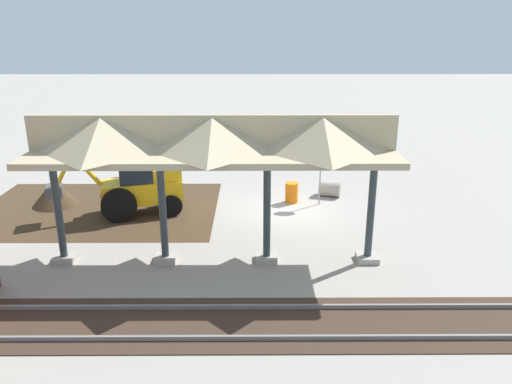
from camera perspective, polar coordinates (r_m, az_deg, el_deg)
ground_plane at (r=21.26m, az=3.88°, el=-2.05°), size 120.00×120.00×0.00m
dirt_work_zone at (r=22.36m, az=-17.53°, el=-1.84°), size 10.05×7.00×0.01m
platform_canopy at (r=15.44m, az=-4.96°, el=6.05°), size 11.29×3.20×4.90m
rail_tracks at (r=13.66m, az=6.45°, el=-14.68°), size 60.00×2.58×0.15m
stop_sign at (r=21.48m, az=7.41°, el=3.30°), size 0.72×0.31×2.58m
backhoe at (r=20.96m, az=-13.38°, el=0.82°), size 5.32×2.60×2.82m
dirt_mound at (r=23.49m, az=-21.90°, el=-1.37°), size 3.89×3.89×2.20m
concrete_pipe at (r=23.04m, az=8.43°, el=0.38°), size 1.10×0.94×0.71m
traffic_barrel at (r=22.02m, az=4.08°, el=-0.06°), size 0.56×0.56×0.90m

